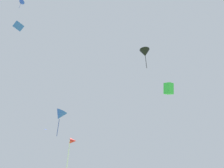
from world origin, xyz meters
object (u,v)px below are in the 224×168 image
object	(u,v)px
distant_kite_green_overhead_distant	(169,89)
distant_kite_blue_low_left	(60,115)
distant_kite_black_mid_right	(145,53)
distant_kite_blue_far_center	(19,26)
marker_flag	(72,144)
distant_kite_blue_high_right	(45,129)
distant_kite_blue_high_left	(21,2)

from	to	relation	value
distant_kite_green_overhead_distant	distant_kite_blue_low_left	distance (m)	10.42
distant_kite_green_overhead_distant	distant_kite_black_mid_right	bearing A→B (deg)	91.47
distant_kite_green_overhead_distant	distant_kite_black_mid_right	distance (m)	7.10
distant_kite_blue_far_center	marker_flag	size ratio (longest dim) A/B	0.45
marker_flag	distant_kite_green_overhead_distant	bearing A→B (deg)	21.31
distant_kite_blue_low_left	distant_kite_blue_high_right	bearing A→B (deg)	100.50
distant_kite_blue_high_right	distant_kite_blue_high_left	world-z (taller)	distant_kite_blue_high_left
distant_kite_blue_far_center	distant_kite_green_overhead_distant	bearing A→B (deg)	-9.69
distant_kite_blue_high_left	distant_kite_green_overhead_distant	xyz separation A→B (m)	(16.36, -6.46, -14.26)
distant_kite_blue_high_left	distant_kite_blue_far_center	world-z (taller)	distant_kite_blue_high_left
distant_kite_green_overhead_distant	distant_kite_black_mid_right	world-z (taller)	distant_kite_black_mid_right
distant_kite_blue_low_left	distant_kite_green_overhead_distant	bearing A→B (deg)	-30.37
distant_kite_blue_high_left	distant_kite_blue_far_center	xyz separation A→B (m)	(2.50, -4.10, -8.22)
distant_kite_blue_high_left	distant_kite_green_overhead_distant	distance (m)	22.64
distant_kite_blue_high_left	marker_flag	size ratio (longest dim) A/B	0.80
distant_kite_green_overhead_distant	distant_kite_blue_far_center	size ratio (longest dim) A/B	1.30
distant_kite_blue_high_right	distant_kite_green_overhead_distant	world-z (taller)	distant_kite_green_overhead_distant
distant_kite_blue_high_left	distant_kite_blue_low_left	distance (m)	17.53
distant_kite_blue_high_right	distant_kite_blue_low_left	world-z (taller)	distant_kite_blue_high_right
distant_kite_green_overhead_distant	distant_kite_blue_low_left	world-z (taller)	distant_kite_green_overhead_distant
distant_kite_blue_low_left	marker_flag	bearing A→B (deg)	-82.51
distant_kite_green_overhead_distant	distant_kite_black_mid_right	xyz separation A→B (m)	(-0.08, 3.13, 6.37)
distant_kite_blue_far_center	distant_kite_blue_high_left	bearing A→B (deg)	121.42
distant_kite_blue_high_right	distant_kite_black_mid_right	bearing A→B (deg)	-55.28
distant_kite_green_overhead_distant	distant_kite_blue_far_center	bearing A→B (deg)	170.31
distant_kite_blue_high_left	marker_flag	distance (m)	23.36
distant_kite_blue_high_right	distant_kite_blue_far_center	xyz separation A→B (m)	(-2.27, -17.37, 5.96)
distant_kite_blue_far_center	distant_kite_blue_low_left	xyz separation A→B (m)	(4.96, 2.84, -7.59)
distant_kite_blue_far_center	marker_flag	xyz separation A→B (m)	(6.05, -5.41, -11.33)
distant_kite_blue_far_center	distant_kite_blue_low_left	world-z (taller)	distant_kite_blue_far_center
distant_kite_blue_high_right	distant_kite_green_overhead_distant	size ratio (longest dim) A/B	0.56
distant_kite_green_overhead_distant	distant_kite_blue_low_left	size ratio (longest dim) A/B	0.45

